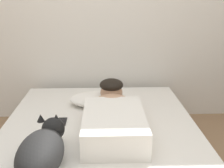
{
  "coord_description": "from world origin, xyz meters",
  "views": [
    {
      "loc": [
        -0.03,
        -1.32,
        1.33
      ],
      "look_at": [
        0.04,
        0.84,
        0.62
      ],
      "focal_mm": 44.51,
      "sensor_mm": 36.0,
      "label": 1
    }
  ],
  "objects_px": {
    "pillow": "(99,99)",
    "coffee_cup": "(118,105)",
    "dog": "(42,150)",
    "cell_phone": "(62,122)",
    "person_lying": "(113,115)",
    "bed": "(100,150)"
  },
  "relations": [
    {
      "from": "coffee_cup",
      "to": "cell_phone",
      "type": "distance_m",
      "value": 0.51
    },
    {
      "from": "pillow",
      "to": "bed",
      "type": "bearing_deg",
      "value": -88.46
    },
    {
      "from": "pillow",
      "to": "cell_phone",
      "type": "bearing_deg",
      "value": -129.41
    },
    {
      "from": "dog",
      "to": "coffee_cup",
      "type": "bearing_deg",
      "value": 59.88
    },
    {
      "from": "person_lying",
      "to": "dog",
      "type": "relative_size",
      "value": 1.6
    },
    {
      "from": "coffee_cup",
      "to": "cell_phone",
      "type": "bearing_deg",
      "value": -151.05
    },
    {
      "from": "pillow",
      "to": "cell_phone",
      "type": "height_order",
      "value": "pillow"
    },
    {
      "from": "person_lying",
      "to": "cell_phone",
      "type": "distance_m",
      "value": 0.42
    },
    {
      "from": "pillow",
      "to": "cell_phone",
      "type": "xyz_separation_m",
      "value": [
        -0.28,
        -0.35,
        -0.05
      ]
    },
    {
      "from": "coffee_cup",
      "to": "person_lying",
      "type": "bearing_deg",
      "value": -98.62
    },
    {
      "from": "coffee_cup",
      "to": "dog",
      "type": "bearing_deg",
      "value": -120.12
    },
    {
      "from": "person_lying",
      "to": "cell_phone",
      "type": "xyz_separation_m",
      "value": [
        -0.39,
        0.11,
        -0.1
      ]
    },
    {
      "from": "person_lying",
      "to": "bed",
      "type": "bearing_deg",
      "value": 178.67
    },
    {
      "from": "pillow",
      "to": "person_lying",
      "type": "height_order",
      "value": "person_lying"
    },
    {
      "from": "pillow",
      "to": "dog",
      "type": "height_order",
      "value": "dog"
    },
    {
      "from": "bed",
      "to": "person_lying",
      "type": "distance_m",
      "value": 0.31
    },
    {
      "from": "dog",
      "to": "cell_phone",
      "type": "height_order",
      "value": "dog"
    },
    {
      "from": "bed",
      "to": "pillow",
      "type": "distance_m",
      "value": 0.51
    },
    {
      "from": "dog",
      "to": "coffee_cup",
      "type": "height_order",
      "value": "dog"
    },
    {
      "from": "pillow",
      "to": "coffee_cup",
      "type": "xyz_separation_m",
      "value": [
        0.16,
        -0.1,
        -0.02
      ]
    },
    {
      "from": "pillow",
      "to": "dog",
      "type": "distance_m",
      "value": 0.97
    },
    {
      "from": "dog",
      "to": "cell_phone",
      "type": "xyz_separation_m",
      "value": [
        0.03,
        0.57,
        -0.1
      ]
    }
  ]
}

